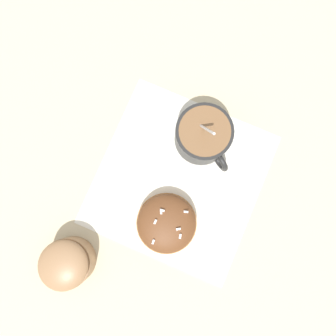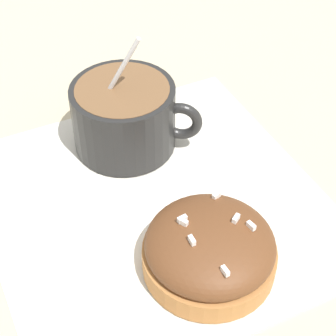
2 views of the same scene
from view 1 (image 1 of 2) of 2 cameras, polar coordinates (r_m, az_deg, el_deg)
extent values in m
plane|color=#C6B793|center=(0.55, 1.62, -1.86)|extent=(3.00, 3.00, 0.00)
cube|color=white|center=(0.55, 1.63, -1.85)|extent=(0.27, 0.27, 0.00)
cylinder|color=black|center=(0.53, 5.74, 5.84)|extent=(0.09, 0.09, 0.06)
cylinder|color=brown|center=(0.51, 6.02, 6.45)|extent=(0.08, 0.08, 0.01)
torus|color=black|center=(0.53, 8.70, 1.33)|extent=(0.03, 0.04, 0.04)
ellipsoid|color=silver|center=(0.55, 6.74, 2.96)|extent=(0.03, 0.03, 0.01)
cylinder|color=silver|center=(0.51, 5.72, 7.34)|extent=(0.04, 0.04, 0.10)
cylinder|color=#B2753D|center=(0.54, -0.60, -9.40)|extent=(0.10, 0.10, 0.02)
ellipsoid|color=brown|center=(0.53, -0.62, -9.48)|extent=(0.09, 0.09, 0.03)
cube|color=white|center=(0.51, 1.77, -11.64)|extent=(0.01, 0.00, 0.00)
cube|color=white|center=(0.51, -2.49, -12.76)|extent=(0.01, 0.00, 0.00)
cube|color=white|center=(0.51, -2.60, -9.19)|extent=(0.01, 0.00, 0.00)
cube|color=white|center=(0.51, -1.36, -7.24)|extent=(0.00, 0.01, 0.00)
cube|color=white|center=(0.51, -1.57, -7.51)|extent=(0.01, 0.01, 0.00)
cube|color=white|center=(0.51, 2.79, -7.48)|extent=(0.01, 0.01, 0.00)
cube|color=white|center=(0.51, 1.44, -10.43)|extent=(0.01, 0.01, 0.00)
cylinder|color=#99704C|center=(0.56, -17.16, -15.24)|extent=(0.08, 0.08, 0.04)
ellipsoid|color=#99704C|center=(0.53, -18.15, -15.68)|extent=(0.08, 0.08, 0.03)
camera|label=2|loc=(0.34, -48.17, -33.49)|focal=60.00mm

